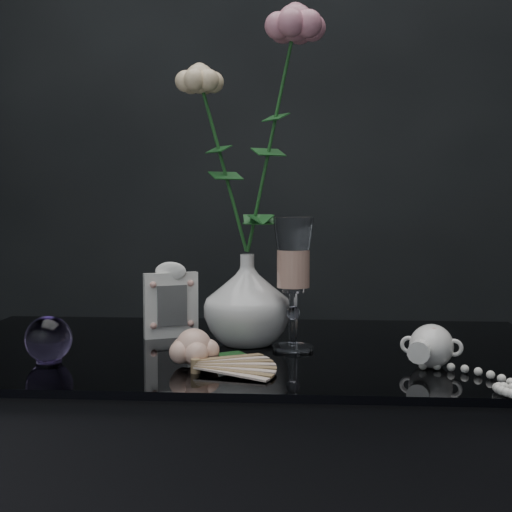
# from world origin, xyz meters

# --- Properties ---
(vase) EXTENTS (0.19, 0.19, 0.16)m
(vase) POSITION_xyz_m (0.01, 0.07, 0.84)
(vase) COLOR white
(vase) RESTS_ON table
(wine_glass) EXTENTS (0.07, 0.07, 0.22)m
(wine_glass) POSITION_xyz_m (0.09, 0.04, 0.87)
(wine_glass) COLOR white
(wine_glass) RESTS_ON table
(picture_frame) EXTENTS (0.13, 0.12, 0.14)m
(picture_frame) POSITION_xyz_m (-0.14, 0.13, 0.83)
(picture_frame) COLOR white
(picture_frame) RESTS_ON table
(paperweight) EXTENTS (0.09, 0.09, 0.07)m
(paperweight) POSITION_xyz_m (-0.29, -0.08, 0.80)
(paperweight) COLOR #A787DB
(paperweight) RESTS_ON table
(paper_fan) EXTENTS (0.24, 0.19, 0.02)m
(paper_fan) POSITION_xyz_m (-0.05, -0.13, 0.77)
(paper_fan) COLOR beige
(paper_fan) RESTS_ON table
(loose_rose) EXTENTS (0.13, 0.17, 0.06)m
(loose_rose) POSITION_xyz_m (-0.06, -0.09, 0.79)
(loose_rose) COLOR #F3B69D
(loose_rose) RESTS_ON table
(pearl_jar) EXTENTS (0.28, 0.29, 0.07)m
(pearl_jar) POSITION_xyz_m (0.30, -0.07, 0.80)
(pearl_jar) COLOR white
(pearl_jar) RESTS_ON table
(roses) EXTENTS (0.24, 0.11, 0.47)m
(roses) POSITION_xyz_m (0.02, 0.07, 1.14)
(roses) COLOR #FFD2A0
(roses) RESTS_ON vase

